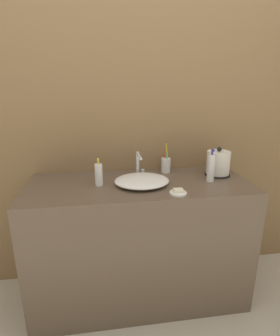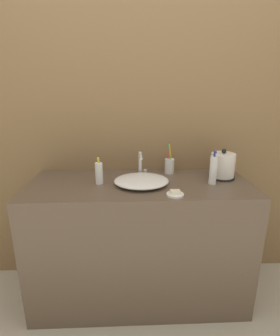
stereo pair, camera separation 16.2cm
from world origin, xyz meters
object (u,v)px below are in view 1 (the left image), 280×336
at_px(electric_kettle, 218,164).
at_px(toothbrush_cup, 166,165).
at_px(shampoo_bottle, 211,168).
at_px(lotion_bottle, 99,174).
at_px(faucet, 139,163).

height_order(electric_kettle, toothbrush_cup, toothbrush_cup).
bearing_deg(shampoo_bottle, lotion_bottle, 177.33).
distance_m(electric_kettle, toothbrush_cup, 0.36).
distance_m(electric_kettle, lotion_bottle, 0.81).
relative_size(toothbrush_cup, lotion_bottle, 1.30).
bearing_deg(faucet, lotion_bottle, -153.72).
relative_size(faucet, shampoo_bottle, 0.77).
xyz_separation_m(electric_kettle, shampoo_bottle, (-0.10, -0.11, 0.01)).
bearing_deg(electric_kettle, shampoo_bottle, -131.66).
distance_m(faucet, shampoo_bottle, 0.47).
relative_size(faucet, lotion_bottle, 0.96).
height_order(faucet, electric_kettle, electric_kettle).
height_order(electric_kettle, lotion_bottle, electric_kettle).
distance_m(lotion_bottle, shampoo_bottle, 0.71).
xyz_separation_m(toothbrush_cup, shampoo_bottle, (0.24, -0.23, 0.04)).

